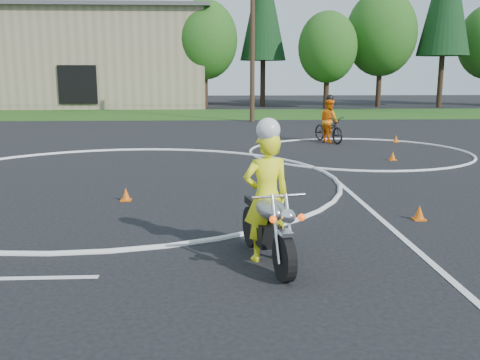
{
  "coord_description": "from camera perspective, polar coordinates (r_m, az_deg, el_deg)",
  "views": [
    {
      "loc": [
        2.67,
        -11.32,
        2.87
      ],
      "look_at": [
        3.11,
        -2.48,
        1.1
      ],
      "focal_mm": 40.0,
      "sensor_mm": 36.0,
      "label": 1
    }
  ],
  "objects": [
    {
      "name": "rider_primary_grp",
      "position": [
        8.18,
        2.85,
        -1.39
      ],
      "size": [
        0.82,
        0.63,
        2.23
      ],
      "rotation": [
        0.0,
        0.0,
        0.22
      ],
      "color": "#FEFF1A",
      "rests_on": "ground"
    },
    {
      "name": "ground",
      "position": [
        11.98,
        -15.64,
        -2.98
      ],
      "size": [
        120.0,
        120.0,
        0.0
      ],
      "primitive_type": "plane",
      "color": "black",
      "rests_on": "ground"
    },
    {
      "name": "primary_motorcycle",
      "position": [
        8.17,
        3.0,
        -4.97
      ],
      "size": [
        0.82,
        2.26,
        1.2
      ],
      "rotation": [
        0.0,
        0.0,
        0.22
      ],
      "color": "black",
      "rests_on": "ground"
    },
    {
      "name": "course_markings",
      "position": [
        15.94,
        -4.58,
        0.93
      ],
      "size": [
        19.05,
        19.05,
        0.12
      ],
      "color": "silver",
      "rests_on": "ground"
    },
    {
      "name": "grass_strip",
      "position": [
        38.52,
        -6.84,
        6.98
      ],
      "size": [
        120.0,
        10.0,
        0.02
      ],
      "primitive_type": "cube",
      "color": "#1E4714",
      "rests_on": "ground"
    },
    {
      "name": "treeline",
      "position": [
        47.65,
        12.37,
        15.57
      ],
      "size": [
        38.2,
        8.1,
        14.52
      ],
      "color": "#382619",
      "rests_on": "ground"
    },
    {
      "name": "rider_second_grp",
      "position": [
        22.94,
        9.46,
        5.75
      ],
      "size": [
        1.41,
        2.21,
        2.0
      ],
      "rotation": [
        0.0,
        0.0,
        0.36
      ],
      "color": "black",
      "rests_on": "ground"
    },
    {
      "name": "utility_poles",
      "position": [
        32.49,
        1.34,
        15.42
      ],
      "size": [
        41.6,
        1.12,
        10.0
      ],
      "color": "#473321",
      "rests_on": "ground"
    },
    {
      "name": "traffic_cones",
      "position": [
        15.28,
        10.87,
        0.79
      ],
      "size": [
        21.34,
        12.6,
        0.3
      ],
      "color": "#DD5A0B",
      "rests_on": "ground"
    }
  ]
}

